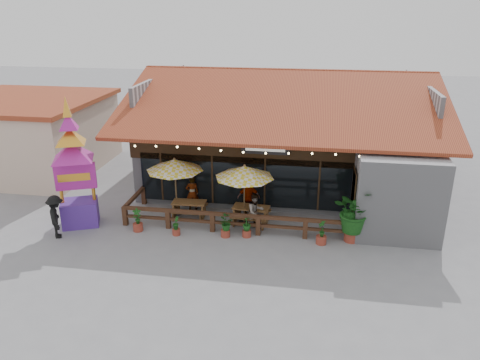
% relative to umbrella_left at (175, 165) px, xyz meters
% --- Properties ---
extents(ground, '(100.00, 100.00, 0.00)m').
position_rel_umbrella_left_xyz_m(ground, '(4.55, -0.99, -2.44)').
color(ground, gray).
rests_on(ground, ground).
extents(restaurant_building, '(15.50, 14.73, 6.09)m').
position_rel_umbrella_left_xyz_m(restaurant_building, '(4.81, 5.62, -0.24)').
color(restaurant_building, '#A8A8AD').
rests_on(restaurant_building, ground).
extents(patio_railing, '(10.00, 2.60, 0.92)m').
position_rel_umbrella_left_xyz_m(patio_railing, '(2.30, -1.26, -1.83)').
color(patio_railing, '#482D19').
rests_on(patio_railing, ground).
extents(neighbor_building, '(8.40, 8.40, 4.22)m').
position_rel_umbrella_left_xyz_m(neighbor_building, '(-10.45, 5.01, -0.31)').
color(neighbor_building, beige).
rests_on(neighbor_building, ground).
extents(umbrella_left, '(2.89, 2.89, 2.80)m').
position_rel_umbrella_left_xyz_m(umbrella_left, '(0.00, 0.00, 0.00)').
color(umbrella_left, brown).
rests_on(umbrella_left, ground).
extents(umbrella_right, '(2.83, 2.83, 2.81)m').
position_rel_umbrella_left_xyz_m(umbrella_right, '(3.28, -0.43, 0.01)').
color(umbrella_right, brown).
rests_on(umbrella_right, ground).
extents(picnic_table_left, '(1.60, 1.40, 0.75)m').
position_rel_umbrella_left_xyz_m(picnic_table_left, '(0.65, -0.17, -1.94)').
color(picnic_table_left, brown).
rests_on(picnic_table_left, ground).
extents(picnic_table_right, '(1.75, 1.54, 0.78)m').
position_rel_umbrella_left_xyz_m(picnic_table_right, '(3.58, -0.36, -1.92)').
color(picnic_table_right, brown).
rests_on(picnic_table_right, ground).
extents(thai_sign_tower, '(3.02, 3.02, 6.25)m').
position_rel_umbrella_left_xyz_m(thai_sign_tower, '(-3.94, -1.77, 0.86)').
color(thai_sign_tower, '#512997').
rests_on(thai_sign_tower, ground).
extents(tropical_plant, '(2.17, 2.22, 2.32)m').
position_rel_umbrella_left_xyz_m(tropical_plant, '(7.98, -1.41, -1.12)').
color(tropical_plant, maroon).
rests_on(tropical_plant, ground).
extents(diner_a, '(0.71, 0.58, 1.68)m').
position_rel_umbrella_left_xyz_m(diner_a, '(0.59, 0.66, -1.61)').
color(diner_a, '#331F10').
rests_on(diner_a, ground).
extents(diner_b, '(1.02, 0.99, 1.66)m').
position_rel_umbrella_left_xyz_m(diner_b, '(3.85, -0.94, -1.61)').
color(diner_b, '#331F10').
rests_on(diner_b, ground).
extents(diner_c, '(1.11, 0.62, 1.79)m').
position_rel_umbrella_left_xyz_m(diner_c, '(3.36, 0.42, -1.55)').
color(diner_c, '#331F10').
rests_on(diner_c, ground).
extents(pedestrian, '(1.22, 1.40, 1.88)m').
position_rel_umbrella_left_xyz_m(pedestrian, '(-4.33, -3.03, -1.50)').
color(pedestrian, black).
rests_on(pedestrian, ground).
extents(planter_a, '(0.45, 0.43, 1.05)m').
position_rel_umbrella_left_xyz_m(planter_a, '(-1.19, -1.95, -2.00)').
color(planter_a, maroon).
rests_on(planter_a, ground).
extents(planter_b, '(0.34, 0.34, 0.84)m').
position_rel_umbrella_left_xyz_m(planter_b, '(0.57, -2.06, -2.06)').
color(planter_b, maroon).
rests_on(planter_b, ground).
extents(planter_c, '(0.75, 0.72, 0.96)m').
position_rel_umbrella_left_xyz_m(planter_c, '(2.69, -1.89, -1.90)').
color(planter_c, maroon).
rests_on(planter_c, ground).
extents(planter_d, '(0.49, 0.49, 0.92)m').
position_rel_umbrella_left_xyz_m(planter_d, '(3.58, -1.75, -2.00)').
color(planter_d, maroon).
rests_on(planter_d, ground).
extents(planter_e, '(0.43, 0.43, 1.06)m').
position_rel_umbrella_left_xyz_m(planter_e, '(6.72, -1.87, -2.00)').
color(planter_e, maroon).
rests_on(planter_e, ground).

